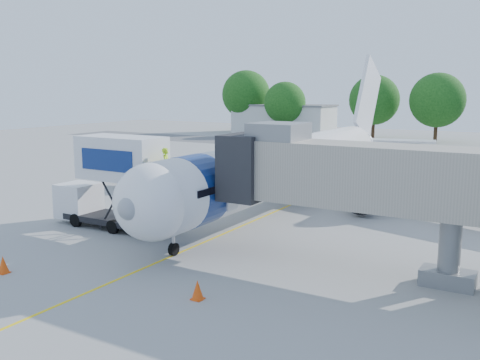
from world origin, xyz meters
The scene contains 14 objects.
ground centered at (0.00, 0.00, 0.00)m, with size 160.00×160.00×0.00m, color #9C9C99.
guidance_line centered at (0.00, 0.00, 0.01)m, with size 0.15×70.00×0.01m, color yellow.
taxiway_strip centered at (0.00, 42.00, 0.00)m, with size 120.00×10.00×0.01m, color #59595B.
aircraft centered at (0.00, 4.12, 2.95)m, with size 34.17×37.73×11.35m.
jet_bridge centered at (7.99, -7.00, 4.34)m, with size 13.90×3.20×6.60m.
catering_hiloader centered at (-6.26, -7.00, 2.76)m, with size 8.50×2.44×5.50m.
ground_tug centered at (-0.20, -18.47, 0.77)m, with size 4.11×3.08×1.47m.
safety_cone_a centered at (4.28, -13.52, 0.38)m, with size 0.50×0.50×0.79m.
safety_cone_b centered at (-5.00, -15.49, 0.38)m, with size 0.50×0.50×0.80m.
outbuilding_left centered at (-28.00, 60.00, 2.66)m, with size 18.40×8.40×5.30m.
tree_a centered at (-35.52, 59.08, 7.05)m, with size 9.11×9.11×11.62m.
tree_b centered at (-25.95, 56.30, 5.70)m, with size 7.37×7.37×9.40m.
tree_c centered at (-10.31, 57.54, 6.33)m, with size 8.18×8.18×10.43m.
tree_d centered at (-0.13, 56.11, 6.43)m, with size 8.31×8.31×10.59m.
Camera 1 is at (15.91, -29.84, 8.22)m, focal length 40.00 mm.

